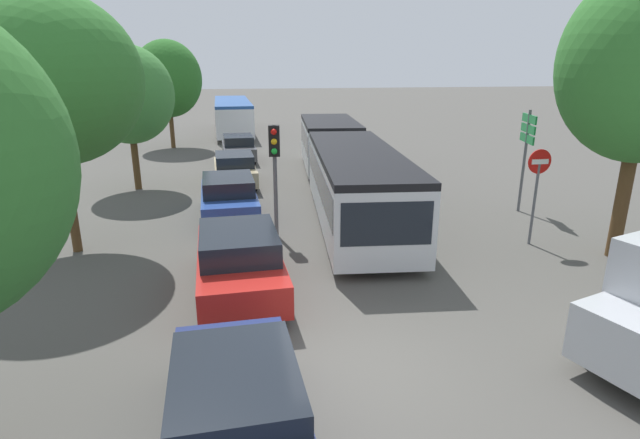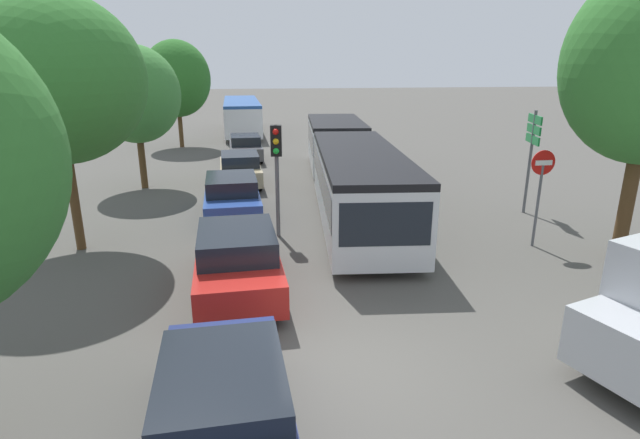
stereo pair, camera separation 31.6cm
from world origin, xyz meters
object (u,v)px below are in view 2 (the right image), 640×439
Objects in this scene: queued_car_blue at (232,197)px; tree_left_mid at (56,80)px; city_bus_rear at (242,114)px; queued_car_red at (238,259)px; queued_car_graphite at (246,147)px; articulated_bus at (347,162)px; queued_car_tan at (240,169)px; tree_left_distant at (178,81)px; no_entry_sign at (540,183)px; direction_sign_post at (532,141)px; tree_left_far at (135,95)px; queued_car_navy at (224,411)px; traffic_light at (276,156)px.

queued_car_blue is 0.62× the size of tree_left_mid.
queued_car_red is at bearing 178.54° from city_bus_rear.
queued_car_graphite is 14.61m from tree_left_mid.
city_bus_rear is at bearing -3.20° from queued_car_blue.
queued_car_blue is at bearing -58.99° from articulated_bus.
queued_car_tan is 11.97m from tree_left_distant.
queued_car_red is 6.91m from tree_left_mid.
queued_car_red is 1.58× the size of no_entry_sign.
city_bus_rear is 28.11m from queued_car_red.
tree_left_distant is (-12.23, 19.90, 2.20)m from no_entry_sign.
tree_left_mid reaches higher than queued_car_red.
city_bus_rear is 3.16× the size of direction_sign_post.
direction_sign_post is at bearing 67.55° from articulated_bus.
direction_sign_post is (10.04, 5.00, 1.80)m from queued_car_red.
queued_car_blue reaches higher than queued_car_graphite.
tree_left_mid is at bearing 146.02° from queued_car_tan.
tree_left_distant is (-3.72, -6.43, 2.67)m from city_bus_rear.
tree_left_mid reaches higher than direction_sign_post.
tree_left_far reaches higher than queued_car_red.
direction_sign_post reaches higher than queued_car_graphite.
queued_car_graphite is (-3.96, 8.60, -0.73)m from articulated_bus.
no_entry_sign is at bearing -7.21° from tree_left_mid.
direction_sign_post is 21.68m from tree_left_distant.
queued_car_tan is (0.09, 16.06, -0.02)m from queued_car_navy.
queued_car_tan is 7.43m from traffic_light.
no_entry_sign is 13.43m from tree_left_mid.
queued_car_graphite is 1.12× the size of direction_sign_post.
tree_left_far is at bearing 140.92° from queued_car_graphite.
articulated_bus is 10.40m from tree_left_mid.
articulated_bus is at bearing -59.81° from tree_left_distant.
tree_left_distant is (-7.93, 13.63, 2.65)m from articulated_bus.
articulated_bus is 3.76× the size of queued_car_red.
queued_car_navy is at bearing 177.10° from queued_car_tan.
queued_car_red is at bearing -69.20° from tree_left_far.
traffic_light reaches higher than articulated_bus.
traffic_light reaches higher than queued_car_blue.
direction_sign_post is (10.16, 10.26, 1.84)m from queued_car_navy.
queued_car_tan is at bearing -15.81° from direction_sign_post.
queued_car_tan is at bearing -2.44° from queued_car_red.
tree_left_mid reaches higher than traffic_light.
direction_sign_post is at bearing -157.97° from city_bus_rear.
articulated_bus is at bearing -125.86° from queued_car_tan.
articulated_bus is at bearing 27.92° from tree_left_mid.
city_bus_rear is 2.55× the size of queued_car_red.
articulated_bus is 4.94× the size of traffic_light.
direction_sign_post is at bearing -47.29° from queued_car_navy.
city_bus_rear is 1.94× the size of tree_left_far.
tree_left_mid is at bearing 20.35° from direction_sign_post.
no_entry_sign is 3.64m from direction_sign_post.
queued_car_blue is at bearing -52.09° from tree_left_far.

